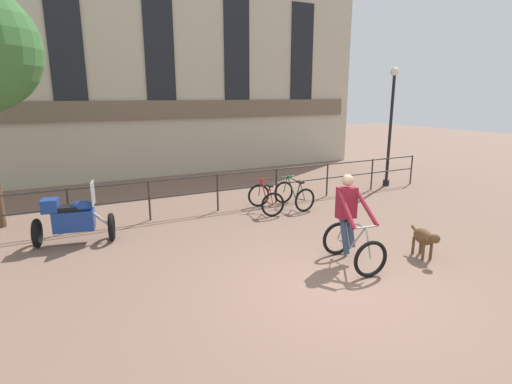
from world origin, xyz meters
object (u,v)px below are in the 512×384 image
at_px(dog, 425,238).
at_px(parked_motorcycle, 73,219).
at_px(parked_bicycle_near_lamp, 266,199).
at_px(parked_bicycle_mid_left, 294,195).
at_px(street_lamp, 391,121).
at_px(cyclist_with_bike, 350,225).

distance_m(dog, parked_motorcycle, 7.30).
distance_m(parked_motorcycle, parked_bicycle_near_lamp, 4.87).
bearing_deg(parked_bicycle_near_lamp, parked_bicycle_mid_left, -173.06).
relative_size(parked_motorcycle, street_lamp, 0.42).
bearing_deg(street_lamp, parked_bicycle_near_lamp, -170.58).
xyz_separation_m(parked_motorcycle, street_lamp, (10.26, 1.16, 1.72)).
distance_m(cyclist_with_bike, parked_motorcycle, 5.81).
xyz_separation_m(cyclist_with_bike, parked_bicycle_near_lamp, (0.24, 3.77, -0.41)).
bearing_deg(dog, parked_bicycle_mid_left, 109.19).
bearing_deg(street_lamp, parked_motorcycle, -173.57).
bearing_deg(parked_bicycle_mid_left, street_lamp, -171.20).
xyz_separation_m(parked_bicycle_near_lamp, street_lamp, (5.40, 0.90, 1.92)).
height_order(dog, street_lamp, street_lamp).
distance_m(cyclist_with_bike, street_lamp, 7.48).
relative_size(parked_motorcycle, parked_bicycle_mid_left, 1.49).
height_order(cyclist_with_bike, parked_motorcycle, cyclist_with_bike).
distance_m(parked_motorcycle, street_lamp, 10.47).
xyz_separation_m(parked_bicycle_near_lamp, parked_bicycle_mid_left, (0.93, -0.00, -0.00)).
bearing_deg(parked_bicycle_near_lamp, dog, 113.00).
height_order(parked_bicycle_near_lamp, parked_bicycle_mid_left, same).
xyz_separation_m(cyclist_with_bike, street_lamp, (5.64, 4.67, 1.52)).
relative_size(cyclist_with_bike, dog, 1.92).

